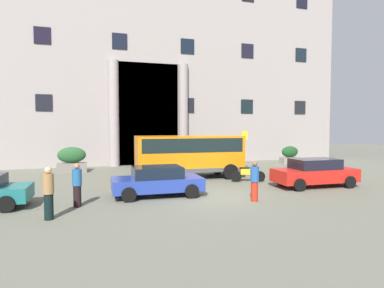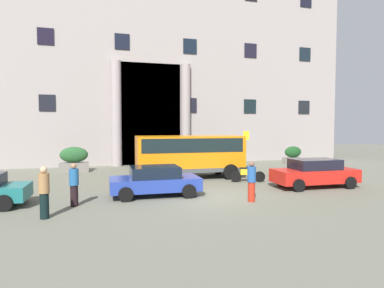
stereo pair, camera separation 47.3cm
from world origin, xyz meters
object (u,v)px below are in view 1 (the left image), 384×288
object	(u,v)px
bus_stop_sign	(244,146)
pedestrian_man_red_shirt	(255,181)
hedge_planter_east	(290,155)
white_taxi_kerbside	(315,172)
orange_minibus	(189,153)
hedge_planter_west	(72,160)
scooter_by_planter	(247,174)
parked_estate_mid	(157,181)
hedge_planter_far_west	(195,157)
pedestrian_child_trailing	(48,193)
motorcycle_far_end	(159,178)
pedestrian_man_crossing	(77,185)

from	to	relation	value
bus_stop_sign	pedestrian_man_red_shirt	size ratio (longest dim) A/B	1.64
hedge_planter_east	white_taxi_kerbside	distance (m)	10.85
orange_minibus	white_taxi_kerbside	size ratio (longest dim) A/B	1.49
hedge_planter_west	scooter_by_planter	bearing A→B (deg)	-36.68
parked_estate_mid	scooter_by_planter	distance (m)	5.99
parked_estate_mid	pedestrian_man_red_shirt	size ratio (longest dim) A/B	2.40
hedge_planter_far_west	white_taxi_kerbside	size ratio (longest dim) A/B	0.36
bus_stop_sign	hedge_planter_far_west	size ratio (longest dim) A/B	1.75
pedestrian_child_trailing	bus_stop_sign	bearing A→B (deg)	116.36
hedge_planter_east	hedge_planter_far_west	size ratio (longest dim) A/B	0.99
hedge_planter_west	pedestrian_man_red_shirt	distance (m)	13.75
parked_estate_mid	pedestrian_man_red_shirt	distance (m)	4.33
hedge_planter_west	pedestrian_child_trailing	distance (m)	11.82
bus_stop_sign	hedge_planter_east	world-z (taller)	bus_stop_sign
orange_minibus	hedge_planter_east	world-z (taller)	orange_minibus
white_taxi_kerbside	hedge_planter_far_west	bearing A→B (deg)	110.29
hedge_planter_east	white_taxi_kerbside	world-z (taller)	white_taxi_kerbside
hedge_planter_far_west	white_taxi_kerbside	bearing A→B (deg)	-71.82
bus_stop_sign	hedge_planter_far_west	bearing A→B (deg)	128.01
pedestrian_child_trailing	hedge_planter_east	bearing A→B (deg)	113.50
pedestrian_man_red_shirt	white_taxi_kerbside	bearing A→B (deg)	-56.03
hedge_planter_west	hedge_planter_east	bearing A→B (deg)	0.38
hedge_planter_far_west	motorcycle_far_end	bearing A→B (deg)	-120.62
motorcycle_far_end	white_taxi_kerbside	bearing A→B (deg)	-16.63
hedge_planter_east	hedge_planter_west	xyz separation A→B (m)	(-17.14, -0.11, 0.14)
motorcycle_far_end	pedestrian_man_red_shirt	bearing A→B (deg)	-54.23
bus_stop_sign	white_taxi_kerbside	size ratio (longest dim) A/B	0.64
pedestrian_man_red_shirt	pedestrian_child_trailing	xyz separation A→B (m)	(-7.93, -0.31, 0.06)
motorcycle_far_end	scooter_by_planter	xyz separation A→B (m)	(5.05, 0.08, -0.00)
hedge_planter_west	pedestrian_man_crossing	world-z (taller)	hedge_planter_west
hedge_planter_west	motorcycle_far_end	xyz separation A→B (m)	(4.44, -7.14, -0.37)
hedge_planter_west	pedestrian_man_red_shirt	xyz separation A→B (m)	(7.53, -11.50, 0.02)
bus_stop_sign	pedestrian_man_red_shirt	xyz separation A→B (m)	(-3.88, -8.61, -0.86)
hedge_planter_far_west	pedestrian_man_crossing	world-z (taller)	pedestrian_man_crossing
bus_stop_sign	white_taxi_kerbside	bearing A→B (deg)	-83.98
white_taxi_kerbside	pedestrian_child_trailing	size ratio (longest dim) A/B	2.42
parked_estate_mid	pedestrian_man_crossing	xyz separation A→B (m)	(-3.40, -1.07, 0.17)
parked_estate_mid	scooter_by_planter	size ratio (longest dim) A/B	2.13
parked_estate_mid	white_taxi_kerbside	size ratio (longest dim) A/B	0.93
hedge_planter_east	pedestrian_child_trailing	bearing A→B (deg)	-145.77
hedge_planter_west	hedge_planter_far_west	world-z (taller)	hedge_planter_west
white_taxi_kerbside	hedge_planter_west	bearing A→B (deg)	144.00
pedestrian_man_red_shirt	pedestrian_man_crossing	world-z (taller)	pedestrian_man_crossing
scooter_by_planter	hedge_planter_far_west	bearing A→B (deg)	110.75
pedestrian_child_trailing	motorcycle_far_end	bearing A→B (deg)	123.32
scooter_by_planter	motorcycle_far_end	bearing A→B (deg)	-163.10
white_taxi_kerbside	scooter_by_planter	size ratio (longest dim) A/B	2.29
scooter_by_planter	pedestrian_man_crossing	distance (m)	9.55
hedge_planter_far_west	parked_estate_mid	size ratio (longest dim) A/B	0.39
orange_minibus	parked_estate_mid	size ratio (longest dim) A/B	1.60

